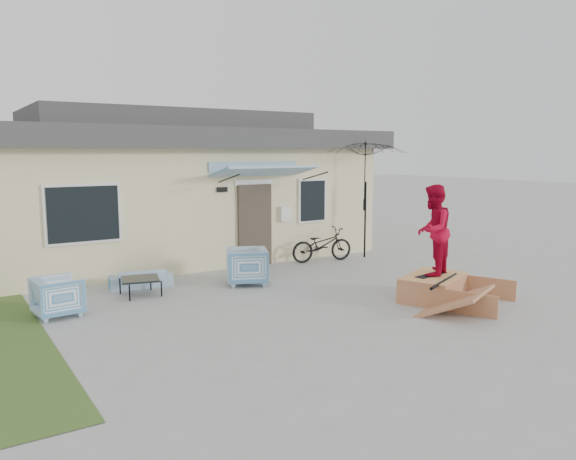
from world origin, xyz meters
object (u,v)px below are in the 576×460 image
coffee_table (141,287)px  loveseat (141,275)px  patio_umbrella (366,195)px  skater (433,228)px  skateboard (431,274)px  bicycle (322,241)px  armchair_right (247,264)px  skate_ramp (433,287)px  armchair_left (58,294)px

coffee_table → loveseat: bearing=71.3°
coffee_table → patio_umbrella: bearing=6.2°
skater → skateboard: bearing=-117.5°
coffee_table → skater: size_ratio=0.41×
loveseat → bicycle: 4.99m
loveseat → armchair_right: 2.31m
bicycle → skateboard: bearing=-176.0°
bicycle → skate_ramp: 4.33m
loveseat → patio_umbrella: patio_umbrella is taller
patio_umbrella → armchair_right: bearing=-166.5°
bicycle → coffee_table: bearing=108.9°
armchair_left → skateboard: 7.07m
skater → armchair_right: bearing=-78.5°
armchair_right → skate_ramp: bearing=62.9°
bicycle → skateboard: 4.28m
armchair_right → skateboard: size_ratio=1.07×
armchair_right → skate_ramp: armchair_right is taller
bicycle → skateboard: size_ratio=2.07×
coffee_table → skate_ramp: bearing=-35.6°
bicycle → skater: bearing=-176.0°
armchair_right → skater: size_ratio=0.50×
skate_ramp → skateboard: skateboard is taller
armchair_right → patio_umbrella: 4.61m
bicycle → skater: 4.37m
skate_ramp → skater: bearing=90.0°
loveseat → coffee_table: size_ratio=1.81×
armchair_right → coffee_table: size_ratio=1.23×
bicycle → patio_umbrella: patio_umbrella is taller
loveseat → patio_umbrella: size_ratio=0.53×
loveseat → skater: size_ratio=0.74×
coffee_table → armchair_right: bearing=-8.0°
bicycle → skater: (-0.42, -4.26, 0.87)m
loveseat → coffee_table: loveseat is taller
armchair_right → patio_umbrella: size_ratio=0.36×
armchair_left → coffee_table: size_ratio=1.08×
skateboard → armchair_right: bearing=120.1°
armchair_left → skate_ramp: (6.51, -2.83, -0.16)m
skate_ramp → armchair_left: bearing=133.3°
armchair_left → armchair_right: armchair_right is taller
armchair_left → armchair_right: (4.00, 0.30, 0.05)m
armchair_left → coffee_table: bearing=-76.0°
armchair_right → skater: skater is taller
bicycle → skateboard: (-0.42, -4.26, -0.05)m
loveseat → skateboard: skateboard is taller
armchair_left → patio_umbrella: size_ratio=0.32×
armchair_right → armchair_left: bearing=-61.6°
loveseat → armchair_right: bearing=162.0°
skateboard → patio_umbrella: bearing=57.6°
loveseat → skate_ramp: bearing=146.3°
skate_ramp → coffee_table: bearing=121.2°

